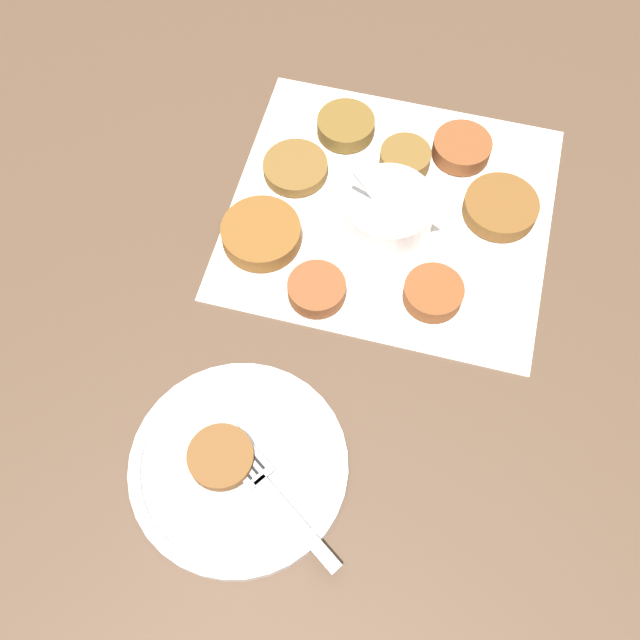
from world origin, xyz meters
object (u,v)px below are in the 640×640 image
at_px(fritter_on_plate, 221,457).
at_px(serving_plate, 239,465).
at_px(fork, 264,481).
at_px(sauce_bowl, 392,215).

bearing_deg(fritter_on_plate, serving_plate, 3.67).
bearing_deg(fork, serving_plate, 160.10).
bearing_deg(serving_plate, fritter_on_plate, -176.33).
xyz_separation_m(serving_plate, fritter_on_plate, (-0.02, -0.00, 0.02)).
height_order(serving_plate, fork, fork).
bearing_deg(fork, sauce_bowl, 82.01).
xyz_separation_m(sauce_bowl, serving_plate, (-0.07, -0.30, -0.02)).
relative_size(sauce_bowl, fritter_on_plate, 1.73).
height_order(sauce_bowl, serving_plate, sauce_bowl).
xyz_separation_m(fritter_on_plate, fork, (0.04, -0.01, -0.00)).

